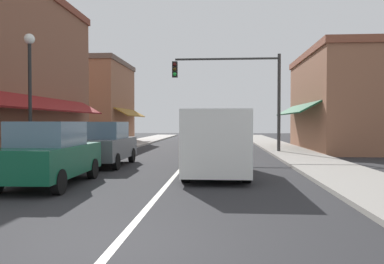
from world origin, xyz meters
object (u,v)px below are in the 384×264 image
at_px(van_in_lane, 217,141).
at_px(street_lamp_left_near, 30,79).
at_px(traffic_signal_mast_arm, 240,84).
at_px(parked_car_second_left, 105,144).
at_px(parked_car_nearest_left, 49,154).

relative_size(van_in_lane, street_lamp_left_near, 1.08).
bearing_deg(street_lamp_left_near, van_in_lane, -0.67).
bearing_deg(traffic_signal_mast_arm, parked_car_second_left, -129.33).
xyz_separation_m(parked_car_nearest_left, parked_car_second_left, (0.09, 4.86, 0.00)).
relative_size(parked_car_nearest_left, parked_car_second_left, 1.01).
height_order(parked_car_nearest_left, parked_car_second_left, same).
bearing_deg(van_in_lane, parked_car_nearest_left, -151.82).
relative_size(parked_car_second_left, street_lamp_left_near, 0.86).
bearing_deg(parked_car_second_left, van_in_lane, -28.72).
bearing_deg(van_in_lane, parked_car_second_left, 151.95).
xyz_separation_m(parked_car_nearest_left, street_lamp_left_near, (-1.81, 2.53, 2.35)).
relative_size(parked_car_nearest_left, van_in_lane, 0.80).
distance_m(parked_car_second_left, traffic_signal_mast_arm, 9.58).
xyz_separation_m(parked_car_second_left, street_lamp_left_near, (-1.91, -2.33, 2.35)).
bearing_deg(parked_car_second_left, traffic_signal_mast_arm, 50.03).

